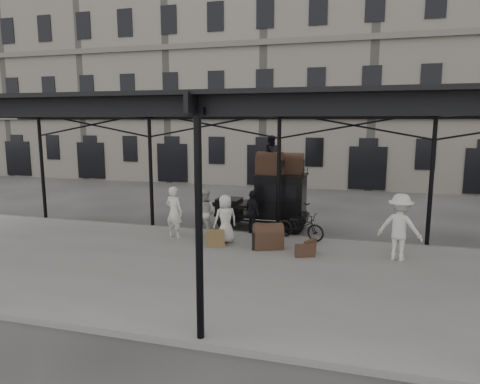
# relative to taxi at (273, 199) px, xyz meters

# --- Properties ---
(ground) EXTENTS (120.00, 120.00, 0.00)m
(ground) POSITION_rel_taxi_xyz_m (0.45, -3.29, -1.20)
(ground) COLOR #383533
(ground) RESTS_ON ground
(platform) EXTENTS (28.00, 8.00, 0.15)m
(platform) POSITION_rel_taxi_xyz_m (0.45, -5.29, -1.13)
(platform) COLOR slate
(platform) RESTS_ON ground
(canopy) EXTENTS (22.50, 9.00, 4.74)m
(canopy) POSITION_rel_taxi_xyz_m (0.45, -5.01, 3.39)
(canopy) COLOR black
(canopy) RESTS_ON ground
(building_frontage) EXTENTS (64.00, 8.00, 14.00)m
(building_frontage) POSITION_rel_taxi_xyz_m (0.45, 14.71, 5.80)
(building_frontage) COLOR slate
(building_frontage) RESTS_ON ground
(taxi) EXTENTS (3.65, 1.55, 2.18)m
(taxi) POSITION_rel_taxi_xyz_m (0.00, 0.00, 0.00)
(taxi) COLOR black
(taxi) RESTS_ON ground
(porter_left) EXTENTS (0.75, 0.58, 1.82)m
(porter_left) POSITION_rel_taxi_xyz_m (-2.97, -2.70, -0.14)
(porter_left) COLOR silver
(porter_left) RESTS_ON platform
(porter_midleft) EXTENTS (0.93, 0.78, 1.71)m
(porter_midleft) POSITION_rel_taxi_xyz_m (-2.00, -2.24, -0.20)
(porter_midleft) COLOR beige
(porter_midleft) RESTS_ON platform
(porter_centre) EXTENTS (0.94, 0.90, 1.62)m
(porter_centre) POSITION_rel_taxi_xyz_m (-1.05, -2.83, -0.24)
(porter_centre) COLOR beige
(porter_centre) RESTS_ON platform
(porter_official) EXTENTS (0.91, 0.95, 1.59)m
(porter_official) POSITION_rel_taxi_xyz_m (-0.44, -1.49, -0.26)
(porter_official) COLOR black
(porter_official) RESTS_ON platform
(porter_right) EXTENTS (1.44, 1.09, 1.97)m
(porter_right) POSITION_rel_taxi_xyz_m (4.41, -3.19, -0.07)
(porter_right) COLOR silver
(porter_right) RESTS_ON platform
(bicycle) EXTENTS (1.87, 1.12, 0.93)m
(bicycle) POSITION_rel_taxi_xyz_m (1.31, -1.73, -0.59)
(bicycle) COLOR black
(bicycle) RESTS_ON platform
(porter_roof) EXTENTS (0.63, 0.78, 1.48)m
(porter_roof) POSITION_rel_taxi_xyz_m (-0.03, -0.10, 1.72)
(porter_roof) COLOR black
(porter_roof) RESTS_ON taxi
(steamer_trunk_roof_near) EXTENTS (1.08, 0.78, 0.72)m
(steamer_trunk_roof_near) POSITION_rel_taxi_xyz_m (-0.08, -0.25, 1.34)
(steamer_trunk_roof_near) COLOR #412A1E
(steamer_trunk_roof_near) RESTS_ON taxi
(steamer_trunk_roof_far) EXTENTS (0.96, 0.62, 0.68)m
(steamer_trunk_roof_far) POSITION_rel_taxi_xyz_m (0.67, 0.20, 1.32)
(steamer_trunk_roof_far) COLOR #412A1E
(steamer_trunk_roof_far) RESTS_ON taxi
(steamer_trunk_platform) EXTENTS (1.08, 0.88, 0.68)m
(steamer_trunk_platform) POSITION_rel_taxi_xyz_m (0.47, -3.10, -0.71)
(steamer_trunk_platform) COLOR #412A1E
(steamer_trunk_platform) RESTS_ON platform
(wicker_hamper) EXTENTS (0.71, 0.62, 0.50)m
(wicker_hamper) POSITION_rel_taxi_xyz_m (-1.24, -3.30, -0.80)
(wicker_hamper) COLOR brown
(wicker_hamper) RESTS_ON platform
(suitcase_upright) EXTENTS (0.34, 0.62, 0.45)m
(suitcase_upright) POSITION_rel_taxi_xyz_m (1.85, -3.36, -0.83)
(suitcase_upright) COLOR #412A1E
(suitcase_upright) RESTS_ON platform
(suitcase_flat) EXTENTS (0.61, 0.37, 0.40)m
(suitcase_flat) POSITION_rel_taxi_xyz_m (1.73, -3.70, -0.85)
(suitcase_flat) COLOR #412A1E
(suitcase_flat) RESTS_ON platform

